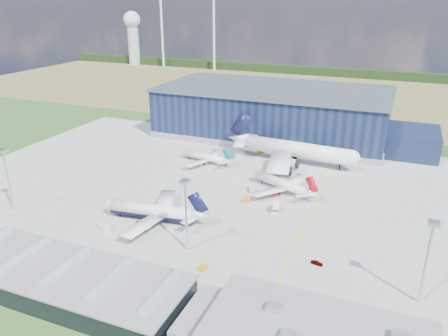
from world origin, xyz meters
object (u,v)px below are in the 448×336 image
airliner_regional (204,154)px  gse_cart_b (233,179)px  light_mast_center (186,204)px  gse_van_b (252,188)px  car_b (227,299)px  airstair (276,208)px  airliner_widebody (297,142)px  gse_cart_a (312,177)px  light_mast_east (429,249)px  gse_tug_b (203,268)px  hangar (278,114)px  airliner_navy (151,204)px  gse_van_a (103,228)px  car_a (317,263)px  gse_tug_c (260,152)px  light_mast_west (6,170)px  airliner_red (282,179)px  gse_tug_a (247,200)px

airliner_regional → gse_cart_b: bearing=154.2°
light_mast_center → gse_cart_b: size_ratio=8.46×
gse_van_b → car_b: 67.85m
gse_van_b → airstair: size_ratio=0.99×
car_b → airliner_widebody: bearing=-11.5°
airliner_widebody → airliner_regional: 42.55m
gse_cart_a → airstair: airstair is taller
light_mast_east → car_b: bearing=-158.1°
light_mast_east → gse_tug_b: (-56.18, -7.87, -14.85)m
hangar → car_b: size_ratio=35.64×
airliner_regional → gse_tug_b: airliner_regional is taller
airliner_navy → gse_cart_a: 72.39m
gse_van_a → hangar: bearing=18.4°
gse_van_a → car_a: size_ratio=1.58×
gse_tug_c → light_mast_west: bearing=-109.3°
airliner_regional → gse_cart_b: airliner_regional is taller
light_mast_east → airliner_regional: 114.94m
airliner_red → gse_cart_b: airliner_red is taller
gse_van_a → airstair: 59.79m
gse_tug_b → airstair: airstair is taller
hangar → airliner_navy: 113.89m
hangar → gse_van_b: size_ratio=29.56×
light_mast_center → airliner_widebody: bearing=81.2°
light_mast_center → airliner_widebody: size_ratio=0.36×
light_mast_east → gse_tug_a: size_ratio=6.12×
airliner_navy → gse_cart_a: size_ratio=14.03×
light_mast_center → car_a: size_ratio=6.44×
gse_cart_a → gse_van_b: 28.87m
light_mast_center → gse_van_b: 50.27m
gse_van_a → gse_tug_a: bearing=-14.3°
car_b → light_mast_west: bearing=63.3°
gse_tug_c → airliner_navy: bearing=-84.0°
gse_van_b → light_mast_center: bearing=-117.8°
hangar → gse_tug_c: bearing=-88.4°
light_mast_west → airliner_red: light_mast_west is taller
airliner_red → gse_van_a: airliner_red is taller
light_mast_center → airliner_navy: 24.57m
light_mast_east → airstair: 59.52m
airliner_red → airstair: (3.13, -17.85, -3.70)m
gse_van_b → hangar: bearing=76.1°
gse_cart_b → gse_tug_a: bearing=-110.9°
gse_tug_c → gse_van_b: bearing=-60.9°
car_b → airliner_regional: bearing=12.5°
light_mast_west → gse_cart_b: bearing=40.8°
airstair → gse_tug_c: bearing=103.4°
light_mast_center → light_mast_east: 65.00m
airliner_red → car_a: (22.98, -45.20, -4.68)m
airliner_regional → airstair: size_ratio=5.72×
light_mast_west → gse_tug_a: 85.98m
light_mast_center → gse_tug_c: bearing=93.9°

